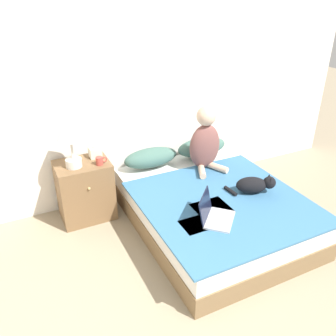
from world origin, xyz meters
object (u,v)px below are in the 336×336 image
(table_lamp, at_px, (70,132))
(tissue_box, at_px, (95,152))
(person_sitting, at_px, (205,142))
(nightstand, at_px, (85,190))
(bed, at_px, (212,210))
(coffee_mug, at_px, (100,161))
(cat_tabby, at_px, (255,185))
(laptop_open, at_px, (215,215))
(pillow_far, at_px, (202,147))
(pillow_near, at_px, (151,158))

(table_lamp, xyz_separation_m, tissue_box, (0.25, 0.13, -0.31))
(person_sitting, xyz_separation_m, nightstand, (-1.31, 0.24, -0.40))
(bed, bearing_deg, coffee_mug, 146.18)
(cat_tabby, bearing_deg, laptop_open, -135.13)
(nightstand, bearing_deg, tissue_box, 26.67)
(bed, distance_m, pillow_far, 0.92)
(pillow_near, bearing_deg, pillow_far, 0.00)
(coffee_mug, bearing_deg, pillow_near, 14.26)
(person_sitting, relative_size, nightstand, 1.10)
(pillow_near, bearing_deg, table_lamp, -174.01)
(pillow_far, xyz_separation_m, table_lamp, (-1.53, -0.09, 0.50))
(pillow_near, height_order, laptop_open, laptop_open)
(laptop_open, bearing_deg, person_sitting, 18.28)
(bed, height_order, laptop_open, laptop_open)
(person_sitting, height_order, coffee_mug, person_sitting)
(pillow_near, bearing_deg, coffee_mug, -165.74)
(pillow_far, relative_size, tissue_box, 4.49)
(bed, xyz_separation_m, nightstand, (-1.12, 0.75, 0.12))
(pillow_near, relative_size, person_sitting, 0.88)
(pillow_near, relative_size, coffee_mug, 5.36)
(pillow_near, bearing_deg, laptop_open, -85.66)
(cat_tabby, height_order, coffee_mug, coffee_mug)
(pillow_near, relative_size, cat_tabby, 1.47)
(pillow_far, distance_m, laptop_open, 1.33)
(person_sitting, xyz_separation_m, laptop_open, (-0.43, -0.90, -0.26))
(bed, bearing_deg, tissue_box, 138.74)
(bed, xyz_separation_m, pillow_far, (0.33, 0.80, 0.31))
(tissue_box, relative_size, coffee_mug, 1.19)
(bed, xyz_separation_m, laptop_open, (-0.24, -0.39, 0.26))
(bed, height_order, pillow_near, pillow_near)
(pillow_near, height_order, person_sitting, person_sitting)
(laptop_open, relative_size, table_lamp, 0.80)
(cat_tabby, distance_m, table_lamp, 1.86)
(coffee_mug, bearing_deg, pillow_far, 6.99)
(pillow_near, relative_size, laptop_open, 1.47)
(cat_tabby, relative_size, nightstand, 0.67)
(pillow_far, bearing_deg, person_sitting, -115.94)
(pillow_far, relative_size, person_sitting, 0.88)
(pillow_far, height_order, table_lamp, table_lamp)
(person_sitting, bearing_deg, pillow_near, 150.73)
(bed, relative_size, person_sitting, 2.70)
(pillow_far, bearing_deg, nightstand, -178.02)
(cat_tabby, bearing_deg, pillow_near, 150.49)
(laptop_open, bearing_deg, pillow_far, 18.24)
(tissue_box, bearing_deg, bed, -41.26)
(bed, distance_m, coffee_mug, 1.25)
(pillow_far, height_order, tissue_box, tissue_box)
(bed, xyz_separation_m, cat_tabby, (0.36, -0.18, 0.30))
(cat_tabby, xyz_separation_m, coffee_mug, (-1.31, 0.82, 0.18))
(pillow_near, distance_m, coffee_mug, 0.66)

